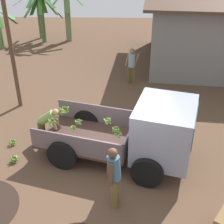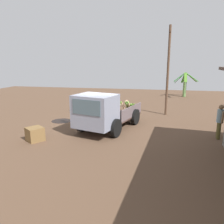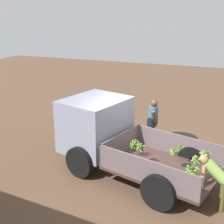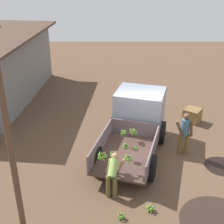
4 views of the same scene
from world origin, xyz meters
The scene contains 10 objects.
ground centered at (0.00, 0.00, 0.00)m, with size 36.00×36.00×0.00m, color brown.
mud_patch_0 centered at (-0.87, -2.61, 0.00)m, with size 1.20×1.20×0.01m, color black.
mud_patch_1 centered at (-3.50, -1.67, 0.00)m, with size 2.14×2.14×0.01m, color #2D201A.
cargo_truck centered at (0.88, 0.27, 1.06)m, with size 4.76×2.99×1.99m.
utility_pole centered at (-3.85, 3.61, 2.96)m, with size 1.02×0.15×5.76m.
person_foreground_visitor centered at (-0.07, -1.38, 0.94)m, with size 0.40×0.69×1.70m.
person_worker_loading centered at (-2.24, 1.24, 0.74)m, with size 0.73×0.63×1.24m.
banana_bunch_on_ground_0 centered at (-3.06, 0.17, 0.12)m, with size 0.26×0.26×0.22m.
banana_bunch_on_ground_1 centered at (-3.37, 1.01, 0.11)m, with size 0.24×0.23×0.20m.
wooden_crate_1 centered at (2.55, -2.32, 0.31)m, with size 0.67×0.67×0.61m, color brown.
Camera 4 is at (-9.93, 1.27, 6.54)m, focal length 50.00 mm.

